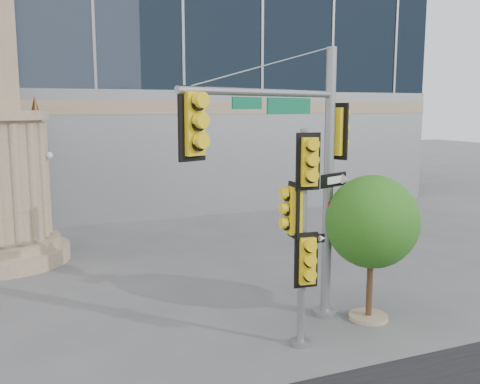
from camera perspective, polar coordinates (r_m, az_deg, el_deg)
name	(u,v)px	position (r m, az deg, el deg)	size (l,w,h in m)	color
ground	(280,336)	(12.74, 4.28, -15.04)	(120.00, 120.00, 0.00)	#545456
main_signal_pole	(298,157)	(12.14, 6.20, 3.74)	(4.84, 2.34, 6.59)	slate
secondary_signal_pole	(302,222)	(11.34, 6.68, -3.24)	(0.82, 0.66, 4.75)	slate
street_tree	(373,225)	(13.34, 14.00, -3.48)	(2.30, 2.25, 3.59)	gray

